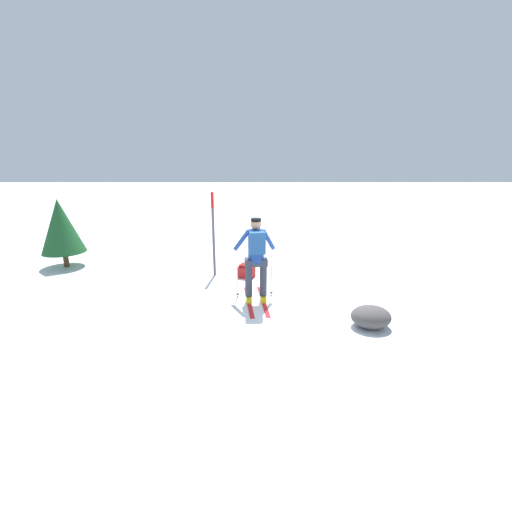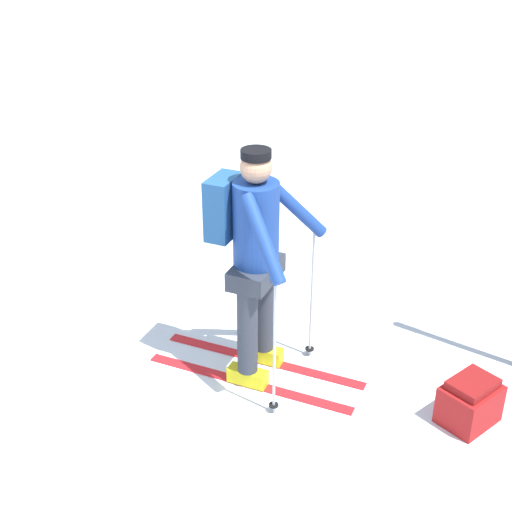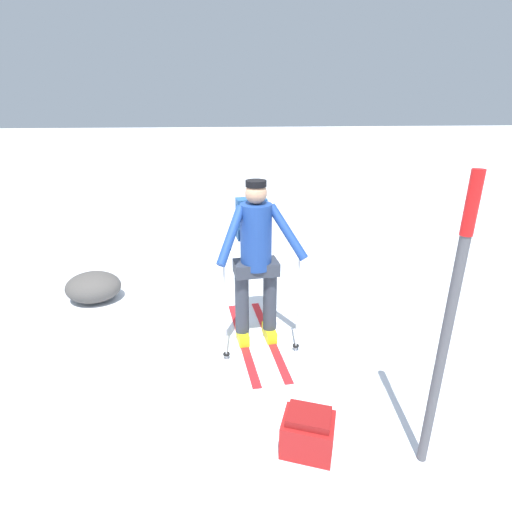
{
  "view_description": "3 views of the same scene",
  "coord_description": "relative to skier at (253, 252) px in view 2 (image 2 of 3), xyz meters",
  "views": [
    {
      "loc": [
        0.81,
        6.66,
        2.92
      ],
      "look_at": [
        0.79,
        -0.12,
        1.01
      ],
      "focal_mm": 24.0,
      "sensor_mm": 36.0,
      "label": 1
    },
    {
      "loc": [
        -3.06,
        -2.3,
        3.34
      ],
      "look_at": [
        0.79,
        -0.12,
        1.01
      ],
      "focal_mm": 50.0,
      "sensor_mm": 36.0,
      "label": 2
    },
    {
      "loc": [
        0.41,
        -3.95,
        2.5
      ],
      "look_at": [
        0.79,
        -0.12,
        1.01
      ],
      "focal_mm": 28.0,
      "sensor_mm": 36.0,
      "label": 3
    }
  ],
  "objects": [
    {
      "name": "skier",
      "position": [
        0.0,
        0.0,
        0.0
      ],
      "size": [
        0.92,
        1.68,
        1.79
      ],
      "color": "red",
      "rests_on": "ground_plane"
    },
    {
      "name": "dropped_backpack",
      "position": [
        0.24,
        -1.58,
        -0.87
      ],
      "size": [
        0.47,
        0.42,
        0.35
      ],
      "color": "maroon",
      "rests_on": "ground_plane"
    },
    {
      "name": "ground_plane",
      "position": [
        -0.79,
        0.1,
        -1.03
      ],
      "size": [
        80.0,
        80.0,
        0.0
      ],
      "primitive_type": "plane",
      "color": "white"
    }
  ]
}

